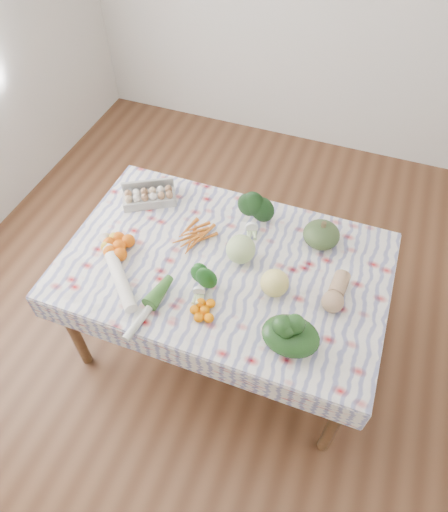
{
  "coord_description": "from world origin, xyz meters",
  "views": [
    {
      "loc": [
        0.51,
        -1.37,
        2.59
      ],
      "look_at": [
        0.0,
        0.0,
        0.82
      ],
      "focal_mm": 32.0,
      "sensor_mm": 36.0,
      "label": 1
    }
  ],
  "objects": [
    {
      "name": "spinach_bag",
      "position": [
        0.43,
        -0.33,
        0.82
      ],
      "size": [
        0.27,
        0.22,
        0.11
      ],
      "primitive_type": "ellipsoid",
      "rotation": [
        0.0,
        0.0,
        0.04
      ],
      "color": "#153513",
      "rests_on": "tablecloth"
    },
    {
      "name": "carrot_bunch",
      "position": [
        -0.2,
        0.11,
        0.78
      ],
      "size": [
        0.26,
        0.25,
        0.04
      ],
      "primitive_type": "cube",
      "rotation": [
        0.0,
        0.0,
        -0.37
      ],
      "color": "#CB691E",
      "rests_on": "tablecloth"
    },
    {
      "name": "orange_cluster",
      "position": [
        -0.54,
        -0.11,
        0.8
      ],
      "size": [
        0.24,
        0.24,
        0.08
      ],
      "primitive_type": "cube",
      "rotation": [
        0.0,
        0.0,
        0.05
      ],
      "color": "#EC600A",
      "rests_on": "tablecloth"
    },
    {
      "name": "grapefruit",
      "position": [
        0.29,
        -0.08,
        0.83
      ],
      "size": [
        0.14,
        0.14,
        0.14
      ],
      "primitive_type": "sphere",
      "rotation": [
        0.0,
        0.0,
        -0.04
      ],
      "color": "#F2E071",
      "rests_on": "tablecloth"
    },
    {
      "name": "butternut_squash",
      "position": [
        0.58,
        -0.01,
        0.81
      ],
      "size": [
        0.12,
        0.24,
        0.11
      ],
      "primitive_type": "ellipsoid",
      "rotation": [
        0.0,
        0.0,
        -0.08
      ],
      "color": "tan",
      "rests_on": "tablecloth"
    },
    {
      "name": "leek",
      "position": [
        -0.23,
        -0.4,
        0.78
      ],
      "size": [
        0.09,
        0.37,
        0.04
      ],
      "primitive_type": "cylinder",
      "rotation": [
        1.57,
        0.0,
        -0.14
      ],
      "color": "silver",
      "rests_on": "tablecloth"
    },
    {
      "name": "egg_carton",
      "position": [
        -0.55,
        0.27,
        0.8
      ],
      "size": [
        0.32,
        0.25,
        0.08
      ],
      "primitive_type": "cube",
      "rotation": [
        0.0,
        0.0,
        0.53
      ],
      "color": "#B8B9B3",
      "rests_on": "tablecloth"
    },
    {
      "name": "cabbage",
      "position": [
        0.07,
        0.06,
        0.84
      ],
      "size": [
        0.17,
        0.17,
        0.15
      ],
      "primitive_type": "sphere",
      "rotation": [
        0.0,
        0.0,
        0.13
      ],
      "color": "#B0CB81",
      "rests_on": "tablecloth"
    },
    {
      "name": "tablecloth",
      "position": [
        0.0,
        0.0,
        0.76
      ],
      "size": [
        1.66,
        1.06,
        0.01
      ],
      "primitive_type": "cube",
      "color": "white",
      "rests_on": "dining_table"
    },
    {
      "name": "kabocha_squash",
      "position": [
        0.43,
        0.31,
        0.83
      ],
      "size": [
        0.25,
        0.25,
        0.13
      ],
      "primitive_type": "ellipsoid",
      "rotation": [
        0.0,
        0.0,
        0.37
      ],
      "color": "#3A5129",
      "rests_on": "tablecloth"
    },
    {
      "name": "broccoli",
      "position": [
        -0.06,
        -0.18,
        0.82
      ],
      "size": [
        0.19,
        0.19,
        0.11
      ],
      "primitive_type": "ellipsoid",
      "rotation": [
        0.0,
        0.0,
        0.31
      ],
      "color": "#174E17",
      "rests_on": "tablecloth"
    },
    {
      "name": "kale_bunch",
      "position": [
        0.05,
        0.3,
        0.84
      ],
      "size": [
        0.23,
        0.21,
        0.16
      ],
      "primitive_type": "ellipsoid",
      "rotation": [
        0.0,
        0.0,
        0.37
      ],
      "color": "black",
      "rests_on": "tablecloth"
    },
    {
      "name": "daikon",
      "position": [
        -0.45,
        -0.28,
        0.79
      ],
      "size": [
        0.36,
        0.37,
        0.06
      ],
      "primitive_type": "cylinder",
      "rotation": [
        1.57,
        0.0,
        0.78
      ],
      "color": "white",
      "rests_on": "tablecloth"
    },
    {
      "name": "ground",
      "position": [
        0.0,
        0.0,
        0.0
      ],
      "size": [
        4.5,
        4.5,
        0.0
      ],
      "primitive_type": "plane",
      "color": "#502F1B",
      "rests_on": "ground"
    },
    {
      "name": "dining_table",
      "position": [
        0.0,
        0.0,
        0.68
      ],
      "size": [
        1.6,
        1.0,
        0.75
      ],
      "color": "brown",
      "rests_on": "ground"
    },
    {
      "name": "mandarin_cluster",
      "position": [
        0.02,
        -0.31,
        0.79
      ],
      "size": [
        0.2,
        0.2,
        0.05
      ],
      "primitive_type": "cube",
      "rotation": [
        0.0,
        0.0,
        0.28
      ],
      "color": "orange",
      "rests_on": "tablecloth"
    }
  ]
}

